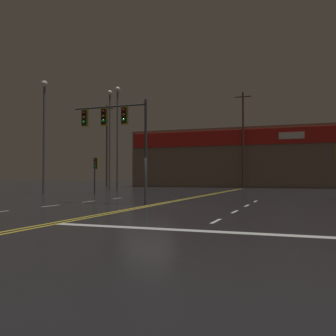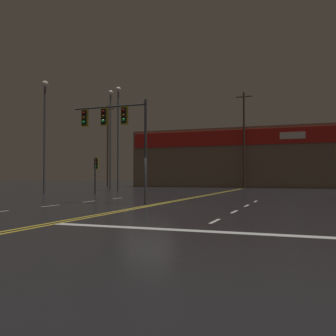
# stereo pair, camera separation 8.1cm
# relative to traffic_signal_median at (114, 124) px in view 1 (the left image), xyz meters

# --- Properties ---
(ground_plane) EXTENTS (200.00, 200.00, 0.00)m
(ground_plane) POSITION_rel_traffic_signal_median_xyz_m (2.38, -0.64, -4.42)
(ground_plane) COLOR black
(road_markings) EXTENTS (13.92, 60.00, 0.01)m
(road_markings) POSITION_rel_traffic_signal_median_xyz_m (3.26, -2.08, -4.41)
(road_markings) COLOR gold
(road_markings) RESTS_ON ground
(traffic_signal_median) EXTENTS (4.48, 0.36, 5.63)m
(traffic_signal_median) POSITION_rel_traffic_signal_median_xyz_m (0.00, 0.00, 0.00)
(traffic_signal_median) COLOR #38383D
(traffic_signal_median) RESTS_ON ground
(traffic_signal_corner_northwest) EXTENTS (0.42, 0.36, 3.16)m
(traffic_signal_corner_northwest) POSITION_rel_traffic_signal_median_xyz_m (-7.13, 9.93, -2.10)
(traffic_signal_corner_northwest) COLOR #38383D
(traffic_signal_corner_northwest) RESTS_ON ground
(streetlight_near_right) EXTENTS (0.56, 0.56, 9.93)m
(streetlight_near_right) POSITION_rel_traffic_signal_median_xyz_m (-11.48, 8.58, 1.88)
(streetlight_near_right) COLOR #59595E
(streetlight_near_right) RESTS_ON ground
(streetlight_far_left) EXTENTS (0.56, 0.56, 11.26)m
(streetlight_far_left) POSITION_rel_traffic_signal_median_xyz_m (-9.06, 17.67, 2.60)
(streetlight_far_left) COLOR #59595E
(streetlight_far_left) RESTS_ON ground
(streetlight_far_right) EXTENTS (0.56, 0.56, 11.60)m
(streetlight_far_right) POSITION_rel_traffic_signal_median_xyz_m (-11.35, 20.09, 2.78)
(streetlight_far_right) COLOR #59595E
(streetlight_far_right) RESTS_ON ground
(building_backdrop) EXTENTS (34.22, 10.23, 8.41)m
(building_backdrop) POSITION_rel_traffic_signal_median_xyz_m (2.39, 38.33, -0.20)
(building_backdrop) COLOR #7A6651
(building_backdrop) RESTS_ON ground
(utility_pole_row) EXTENTS (45.77, 0.26, 12.99)m
(utility_pole_row) POSITION_rel_traffic_signal_median_xyz_m (1.10, 32.70, 1.79)
(utility_pole_row) COLOR #4C3828
(utility_pole_row) RESTS_ON ground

